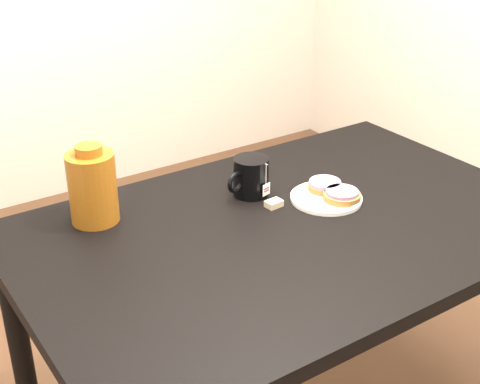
# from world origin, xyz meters

# --- Properties ---
(table) EXTENTS (1.40, 0.90, 0.75)m
(table) POSITION_xyz_m (0.00, 0.00, 0.67)
(table) COLOR black
(table) RESTS_ON ground_plane
(plate) EXTENTS (0.20, 0.20, 0.01)m
(plate) POSITION_xyz_m (0.17, 0.05, 0.76)
(plate) COLOR white
(plate) RESTS_ON table
(bagel_back) EXTENTS (0.10, 0.10, 0.03)m
(bagel_back) POSITION_xyz_m (0.19, 0.09, 0.77)
(bagel_back) COLOR brown
(bagel_back) RESTS_ON plate
(bagel_front) EXTENTS (0.12, 0.12, 0.03)m
(bagel_front) POSITION_xyz_m (0.19, 0.01, 0.77)
(bagel_front) COLOR brown
(bagel_front) RESTS_ON plate
(mug) EXTENTS (0.16, 0.12, 0.11)m
(mug) POSITION_xyz_m (0.01, 0.20, 0.81)
(mug) COLOR black
(mug) RESTS_ON table
(teabag_pouch) EXTENTS (0.05, 0.04, 0.02)m
(teabag_pouch) POSITION_xyz_m (0.02, 0.10, 0.76)
(teabag_pouch) COLOR #C6B793
(teabag_pouch) RESTS_ON table
(bagel_package) EXTENTS (0.13, 0.13, 0.21)m
(bagel_package) POSITION_xyz_m (-0.41, 0.30, 0.85)
(bagel_package) COLOR #69360D
(bagel_package) RESTS_ON table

